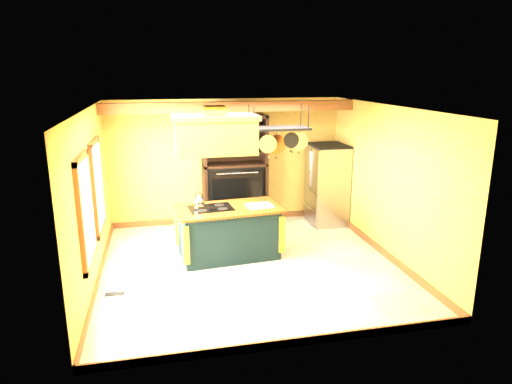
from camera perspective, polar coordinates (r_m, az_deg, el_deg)
name	(u,v)px	position (r m, az deg, el deg)	size (l,w,h in m)	color
floor	(250,265)	(8.02, -0.82, -9.13)	(5.00, 5.00, 0.00)	beige
ceiling	(249,108)	(7.34, -0.89, 10.49)	(5.00, 5.00, 0.00)	white
wall_back	(226,162)	(9.97, -3.71, 3.81)	(5.00, 0.02, 2.70)	gold
wall_front	(293,244)	(5.26, 4.59, -6.52)	(5.00, 0.02, 2.70)	gold
wall_left	(91,199)	(7.51, -19.91, -0.80)	(0.02, 5.00, 2.70)	gold
wall_right	(387,182)	(8.41, 16.08, 1.15)	(0.02, 5.00, 2.70)	gold
ceiling_beam	(232,107)	(9.02, -3.06, 10.60)	(5.00, 0.15, 0.20)	brown
window_near	(86,210)	(6.72, -20.49, -2.18)	(0.06, 1.06, 1.56)	brown
window_far	(98,186)	(8.06, -19.18, 0.69)	(0.06, 1.06, 1.56)	brown
kitchen_island	(228,232)	(8.24, -3.46, -4.95)	(1.92, 1.19, 1.11)	#13292B
range_hood	(215,133)	(7.79, -5.12, 7.33)	(1.43, 0.81, 0.80)	#AA8B2A
pot_rack	(278,134)	(8.02, 2.79, 7.22)	(1.14, 0.53, 0.88)	black
refrigerator	(327,186)	(10.05, 8.85, 0.71)	(0.74, 0.87, 1.71)	#9A9DA3
hutch	(235,184)	(9.84, -2.70, 1.06)	(1.35, 0.61, 2.38)	black
floor_register	(115,294)	(7.38, -17.24, -12.05)	(0.28, 0.12, 0.01)	black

